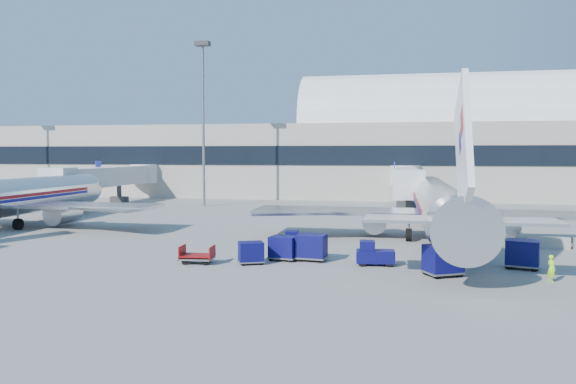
% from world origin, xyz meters
% --- Properties ---
extents(ground, '(260.00, 260.00, 0.00)m').
position_xyz_m(ground, '(0.00, 0.00, 0.00)').
color(ground, gray).
rests_on(ground, ground).
extents(terminal, '(170.00, 28.15, 21.00)m').
position_xyz_m(terminal, '(-13.60, 55.96, 7.52)').
color(terminal, '#B2AA9E').
rests_on(terminal, ground).
extents(airliner_main, '(32.00, 37.26, 12.07)m').
position_xyz_m(airliner_main, '(10.00, 4.51, 2.93)').
color(airliner_main, silver).
rests_on(airliner_main, ground).
extents(airliner_mid, '(32.00, 37.26, 12.07)m').
position_xyz_m(airliner_mid, '(-32.00, 4.51, 2.93)').
color(airliner_mid, silver).
rests_on(airliner_mid, ground).
extents(jetbridge_near, '(4.40, 27.50, 6.25)m').
position_xyz_m(jetbridge_near, '(7.60, 30.81, 3.93)').
color(jetbridge_near, silver).
rests_on(jetbridge_near, ground).
extents(jetbridge_mid, '(4.40, 27.50, 6.25)m').
position_xyz_m(jetbridge_mid, '(-34.40, 30.81, 3.93)').
color(jetbridge_mid, silver).
rests_on(jetbridge_mid, ground).
extents(mast_west, '(2.00, 1.20, 22.60)m').
position_xyz_m(mast_west, '(-20.00, 30.00, 14.79)').
color(mast_west, slate).
rests_on(mast_west, ground).
extents(barrier_near, '(3.00, 0.55, 0.90)m').
position_xyz_m(barrier_near, '(18.00, 2.00, 0.45)').
color(barrier_near, '#9E9E96').
rests_on(barrier_near, ground).
extents(tug_lead, '(2.59, 1.47, 1.62)m').
position_xyz_m(tug_lead, '(4.94, -7.16, 0.74)').
color(tug_lead, '#0A0948').
rests_on(tug_lead, ground).
extents(tug_right, '(2.40, 1.90, 1.40)m').
position_xyz_m(tug_right, '(10.28, -2.89, 0.64)').
color(tug_right, '#0A0948').
rests_on(tug_right, ground).
extents(tug_left, '(1.31, 2.33, 1.46)m').
position_xyz_m(tug_left, '(-1.50, -1.98, 0.66)').
color(tug_left, '#0A0948').
rests_on(tug_left, ground).
extents(cart_train_a, '(2.22, 1.79, 1.81)m').
position_xyz_m(cart_train_a, '(0.68, -6.40, 0.97)').
color(cart_train_a, '#0A0948').
rests_on(cart_train_a, ground).
extents(cart_train_b, '(2.08, 1.71, 1.65)m').
position_xyz_m(cart_train_b, '(-1.26, -6.60, 0.88)').
color(cart_train_b, '#0A0948').
rests_on(cart_train_b, ground).
extents(cart_train_c, '(2.06, 1.86, 1.48)m').
position_xyz_m(cart_train_c, '(-3.11, -8.32, 0.79)').
color(cart_train_c, '#0A0948').
rests_on(cart_train_c, ground).
extents(cart_solo_near, '(2.65, 2.44, 1.88)m').
position_xyz_m(cart_solo_near, '(9.15, -9.65, 1.00)').
color(cart_solo_near, '#0A0948').
rests_on(cart_solo_near, ground).
extents(cart_solo_far, '(2.44, 2.09, 1.84)m').
position_xyz_m(cart_solo_far, '(14.33, -6.43, 0.98)').
color(cart_solo_far, '#0A0948').
rests_on(cart_solo_far, ground).
extents(cart_open_red, '(2.27, 1.67, 0.58)m').
position_xyz_m(cart_open_red, '(-6.68, -8.80, 0.42)').
color(cart_open_red, slate).
rests_on(cart_open_red, ground).
extents(ramp_worker, '(0.57, 0.67, 1.57)m').
position_xyz_m(ramp_worker, '(15.14, -10.04, 0.79)').
color(ramp_worker, '#96E217').
rests_on(ramp_worker, ground).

